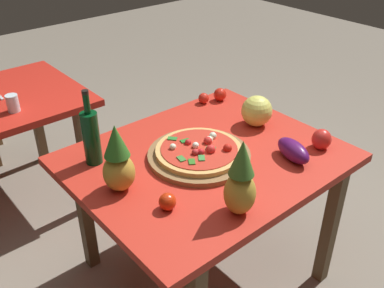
{
  "coord_description": "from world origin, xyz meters",
  "views": [
    {
      "loc": [
        -1.15,
        -1.25,
        1.84
      ],
      "look_at": [
        -0.04,
        0.06,
        0.8
      ],
      "focal_mm": 40.71,
      "sensor_mm": 36.0,
      "label": 1
    }
  ],
  "objects_px": {
    "tomato_by_bottle": "(204,98)",
    "drinking_glass_water": "(13,103)",
    "display_table": "(206,171)",
    "tomato_at_corner": "(220,94)",
    "pineapple_right": "(241,182)",
    "eggplant": "(293,151)",
    "bell_pepper": "(322,139)",
    "tomato_near_board": "(167,202)",
    "wine_bottle": "(91,136)",
    "melon": "(257,111)",
    "pineapple_left": "(118,162)",
    "pizza": "(200,150)",
    "pizza_board": "(199,155)"
  },
  "relations": [
    {
      "from": "display_table",
      "to": "pizza",
      "type": "height_order",
      "value": "pizza"
    },
    {
      "from": "tomato_at_corner",
      "to": "tomato_near_board",
      "type": "bearing_deg",
      "value": -145.04
    },
    {
      "from": "pineapple_right",
      "to": "melon",
      "type": "distance_m",
      "value": 0.72
    },
    {
      "from": "display_table",
      "to": "tomato_at_corner",
      "type": "relative_size",
      "value": 16.29
    },
    {
      "from": "eggplant",
      "to": "tomato_by_bottle",
      "type": "height_order",
      "value": "eggplant"
    },
    {
      "from": "display_table",
      "to": "eggplant",
      "type": "relative_size",
      "value": 6.03
    },
    {
      "from": "pineapple_right",
      "to": "eggplant",
      "type": "height_order",
      "value": "pineapple_right"
    },
    {
      "from": "pineapple_left",
      "to": "melon",
      "type": "bearing_deg",
      "value": 0.96
    },
    {
      "from": "display_table",
      "to": "pizza_board",
      "type": "relative_size",
      "value": 2.55
    },
    {
      "from": "wine_bottle",
      "to": "tomato_at_corner",
      "type": "height_order",
      "value": "wine_bottle"
    },
    {
      "from": "bell_pepper",
      "to": "tomato_by_bottle",
      "type": "bearing_deg",
      "value": 98.01
    },
    {
      "from": "pizza",
      "to": "drinking_glass_water",
      "type": "bearing_deg",
      "value": 114.83
    },
    {
      "from": "tomato_by_bottle",
      "to": "drinking_glass_water",
      "type": "height_order",
      "value": "drinking_glass_water"
    },
    {
      "from": "display_table",
      "to": "pineapple_right",
      "type": "xyz_separation_m",
      "value": [
        -0.17,
        -0.38,
        0.23
      ]
    },
    {
      "from": "pizza_board",
      "to": "melon",
      "type": "height_order",
      "value": "melon"
    },
    {
      "from": "tomato_by_bottle",
      "to": "drinking_glass_water",
      "type": "bearing_deg",
      "value": 145.17
    },
    {
      "from": "wine_bottle",
      "to": "pineapple_right",
      "type": "height_order",
      "value": "wine_bottle"
    },
    {
      "from": "bell_pepper",
      "to": "tomato_at_corner",
      "type": "relative_size",
      "value": 1.37
    },
    {
      "from": "display_table",
      "to": "pineapple_left",
      "type": "distance_m",
      "value": 0.49
    },
    {
      "from": "eggplant",
      "to": "tomato_by_bottle",
      "type": "xyz_separation_m",
      "value": [
        0.08,
        0.7,
        -0.01
      ]
    },
    {
      "from": "display_table",
      "to": "tomato_at_corner",
      "type": "distance_m",
      "value": 0.61
    },
    {
      "from": "pineapple_right",
      "to": "tomato_near_board",
      "type": "xyz_separation_m",
      "value": [
        -0.2,
        0.19,
        -0.11
      ]
    },
    {
      "from": "melon",
      "to": "drinking_glass_water",
      "type": "distance_m",
      "value": 1.33
    },
    {
      "from": "drinking_glass_water",
      "to": "wine_bottle",
      "type": "bearing_deg",
      "value": -83.49
    },
    {
      "from": "pizza",
      "to": "eggplant",
      "type": "relative_size",
      "value": 2.0
    },
    {
      "from": "display_table",
      "to": "tomato_at_corner",
      "type": "bearing_deg",
      "value": 40.58
    },
    {
      "from": "tomato_near_board",
      "to": "pizza",
      "type": "bearing_deg",
      "value": 30.14
    },
    {
      "from": "bell_pepper",
      "to": "drinking_glass_water",
      "type": "bearing_deg",
      "value": 126.11
    },
    {
      "from": "pizza_board",
      "to": "display_table",
      "type": "bearing_deg",
      "value": -15.48
    },
    {
      "from": "tomato_by_bottle",
      "to": "tomato_at_corner",
      "type": "relative_size",
      "value": 0.82
    },
    {
      "from": "tomato_at_corner",
      "to": "display_table",
      "type": "bearing_deg",
      "value": -139.42
    },
    {
      "from": "display_table",
      "to": "pizza",
      "type": "xyz_separation_m",
      "value": [
        -0.03,
        0.01,
        0.13
      ]
    },
    {
      "from": "pineapple_right",
      "to": "tomato_by_bottle",
      "type": "xyz_separation_m",
      "value": [
        0.53,
        0.8,
        -0.11
      ]
    },
    {
      "from": "drinking_glass_water",
      "to": "melon",
      "type": "bearing_deg",
      "value": -47.09
    },
    {
      "from": "wine_bottle",
      "to": "tomato_near_board",
      "type": "bearing_deg",
      "value": -83.8
    },
    {
      "from": "pizza_board",
      "to": "tomato_near_board",
      "type": "bearing_deg",
      "value": -149.47
    },
    {
      "from": "wine_bottle",
      "to": "pineapple_left",
      "type": "relative_size",
      "value": 1.18
    },
    {
      "from": "wine_bottle",
      "to": "pineapple_right",
      "type": "distance_m",
      "value": 0.71
    },
    {
      "from": "wine_bottle",
      "to": "melon",
      "type": "xyz_separation_m",
      "value": [
        0.82,
        -0.23,
        -0.05
      ]
    },
    {
      "from": "melon",
      "to": "drinking_glass_water",
      "type": "height_order",
      "value": "melon"
    },
    {
      "from": "pizza_board",
      "to": "bell_pepper",
      "type": "relative_size",
      "value": 4.67
    },
    {
      "from": "pineapple_left",
      "to": "bell_pepper",
      "type": "xyz_separation_m",
      "value": [
        0.9,
        -0.34,
        -0.09
      ]
    },
    {
      "from": "tomato_near_board",
      "to": "drinking_glass_water",
      "type": "distance_m",
      "value": 1.22
    },
    {
      "from": "pizza_board",
      "to": "wine_bottle",
      "type": "bearing_deg",
      "value": 143.93
    },
    {
      "from": "tomato_by_bottle",
      "to": "pineapple_left",
      "type": "bearing_deg",
      "value": -154.43
    },
    {
      "from": "pineapple_left",
      "to": "tomato_by_bottle",
      "type": "bearing_deg",
      "value": 25.57
    },
    {
      "from": "melon",
      "to": "bell_pepper",
      "type": "height_order",
      "value": "melon"
    },
    {
      "from": "pizza",
      "to": "melon",
      "type": "distance_m",
      "value": 0.44
    },
    {
      "from": "pineapple_left",
      "to": "drinking_glass_water",
      "type": "xyz_separation_m",
      "value": [
        -0.07,
        0.98,
        -0.09
      ]
    },
    {
      "from": "display_table",
      "to": "pineapple_right",
      "type": "bearing_deg",
      "value": -114.51
    }
  ]
}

